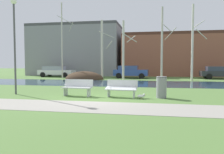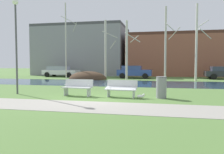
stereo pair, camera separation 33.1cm
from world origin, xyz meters
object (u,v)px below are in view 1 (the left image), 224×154
(parked_van_nearest_white, at_px, (56,71))
(streetlamp, at_px, (14,30))
(bench_right, at_px, (121,88))
(parked_hatch_third_dark, at_px, (221,72))
(bench_left, at_px, (77,87))
(parked_sedan_second_blue, at_px, (130,72))
(seagull, at_px, (141,96))
(trash_bin, at_px, (161,87))

(parked_van_nearest_white, bearing_deg, streetlamp, -73.09)
(bench_right, xyz_separation_m, parked_hatch_third_dark, (9.11, 15.73, 0.28))
(bench_left, distance_m, bench_right, 2.34)
(bench_left, bearing_deg, parked_sedan_second_blue, 85.25)
(bench_right, distance_m, streetlamp, 6.70)
(bench_right, xyz_separation_m, seagull, (1.02, -0.33, -0.34))
(bench_right, xyz_separation_m, parked_van_nearest_white, (-10.93, 16.42, 0.28))
(streetlamp, bearing_deg, parked_van_nearest_white, 106.91)
(streetlamp, height_order, parked_van_nearest_white, streetlamp)
(trash_bin, bearing_deg, streetlamp, -179.83)
(trash_bin, bearing_deg, parked_van_nearest_white, 128.35)
(bench_left, relative_size, parked_hatch_third_dark, 0.36)
(bench_right, relative_size, parked_van_nearest_white, 0.35)
(bench_left, height_order, streetlamp, streetlamp)
(trash_bin, distance_m, parked_hatch_third_dark, 17.19)
(seagull, xyz_separation_m, parked_hatch_third_dark, (8.09, 16.06, 0.62))
(bench_left, distance_m, seagull, 3.39)
(seagull, bearing_deg, parked_hatch_third_dark, 63.27)
(seagull, bearing_deg, trash_bin, 23.32)
(parked_sedan_second_blue, relative_size, parked_hatch_third_dark, 0.89)
(seagull, relative_size, parked_sedan_second_blue, 0.10)
(bench_right, height_order, parked_hatch_third_dark, parked_hatch_third_dark)
(bench_left, xyz_separation_m, seagull, (3.36, -0.33, -0.34))
(bench_left, relative_size, seagull, 3.89)
(trash_bin, relative_size, parked_sedan_second_blue, 0.26)
(bench_left, bearing_deg, seagull, -5.55)
(trash_bin, xyz_separation_m, parked_van_nearest_white, (-12.92, 16.33, 0.21))
(streetlamp, bearing_deg, seagull, -3.22)
(trash_bin, relative_size, streetlamp, 0.20)
(parked_sedan_second_blue, distance_m, parked_hatch_third_dark, 10.17)
(seagull, height_order, parked_hatch_third_dark, parked_hatch_third_dark)
(bench_right, bearing_deg, parked_hatch_third_dark, 59.94)
(bench_left, height_order, parked_van_nearest_white, parked_van_nearest_white)
(parked_van_nearest_white, height_order, parked_sedan_second_blue, parked_sedan_second_blue)
(streetlamp, xyz_separation_m, parked_hatch_third_dark, (15.07, 15.67, -2.77))
(bench_right, height_order, seagull, bench_right)
(seagull, relative_size, parked_van_nearest_white, 0.09)
(seagull, distance_m, streetlamp, 7.77)
(seagull, bearing_deg, bench_right, 162.27)
(bench_left, height_order, parked_sedan_second_blue, parked_sedan_second_blue)
(parked_van_nearest_white, bearing_deg, parked_sedan_second_blue, -5.59)
(parked_sedan_second_blue, bearing_deg, parked_van_nearest_white, 174.41)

